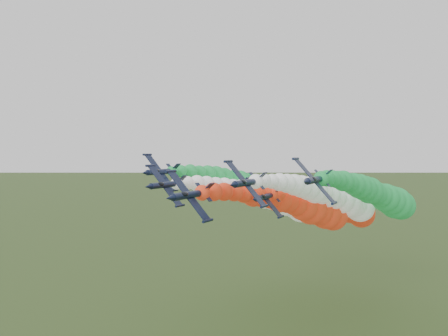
% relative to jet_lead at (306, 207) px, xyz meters
% --- Properties ---
extents(jet_lead, '(16.29, 73.08, 19.16)m').
position_rel_jet_lead_xyz_m(jet_lead, '(0.00, 0.00, 0.00)').
color(jet_lead, '#111935').
rests_on(jet_lead, ground).
extents(jet_inner_left, '(16.99, 73.78, 19.86)m').
position_rel_jet_lead_xyz_m(jet_inner_left, '(-12.38, 12.33, 0.18)').
color(jet_inner_left, '#111935').
rests_on(jet_inner_left, ground).
extents(jet_inner_right, '(16.39, 73.18, 19.26)m').
position_rel_jet_lead_xyz_m(jet_inner_right, '(5.39, 9.56, 1.67)').
color(jet_inner_right, '#111935').
rests_on(jet_inner_right, ground).
extents(jet_outer_left, '(16.96, 73.75, 19.83)m').
position_rel_jet_lead_xyz_m(jet_outer_left, '(-18.73, 18.71, 2.49)').
color(jet_outer_left, '#111935').
rests_on(jet_outer_left, ground).
extents(jet_outer_right, '(16.34, 73.14, 19.21)m').
position_rel_jet_lead_xyz_m(jet_outer_right, '(16.13, 16.15, 2.06)').
color(jet_outer_right, '#111935').
rests_on(jet_outer_right, ground).
extents(jet_trail, '(16.58, 73.37, 19.45)m').
position_rel_jet_lead_xyz_m(jet_trail, '(3.41, 24.25, -2.35)').
color(jet_trail, '#111935').
rests_on(jet_trail, ground).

